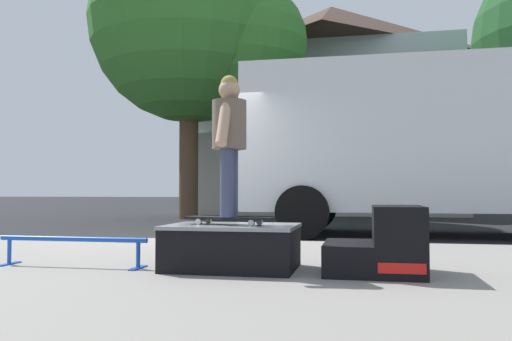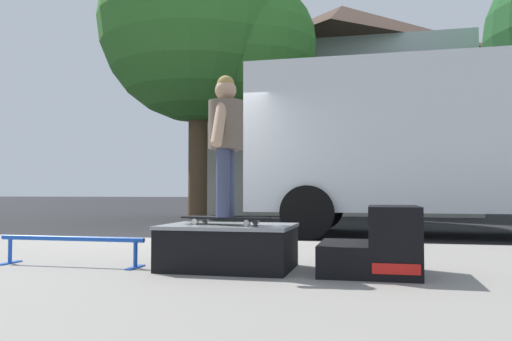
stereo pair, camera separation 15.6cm
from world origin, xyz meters
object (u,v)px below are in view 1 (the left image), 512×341
object	(u,v)px
skateboard	(229,218)
street_tree_main	(201,29)
skate_box	(232,245)
box_truck	(440,142)
skater_kid	(229,133)
kicker_ramp	(383,245)
grind_rail	(72,244)

from	to	relation	value
skateboard	street_tree_main	bearing A→B (deg)	109.08
skate_box	box_truck	size ratio (longest dim) A/B	0.16
skate_box	box_truck	bearing A→B (deg)	65.01
skateboard	skate_box	bearing A→B (deg)	49.37
skateboard	skater_kid	size ratio (longest dim) A/B	0.65
skate_box	skateboard	world-z (taller)	skateboard
skater_kid	street_tree_main	distance (m)	11.61
kicker_ramp	box_truck	bearing A→B (deg)	77.02
kicker_ramp	grind_rail	bearing A→B (deg)	-177.19
kicker_ramp	skate_box	bearing A→B (deg)	179.98
skater_kid	box_truck	world-z (taller)	box_truck
street_tree_main	box_truck	bearing A→B (deg)	-38.20
box_truck	kicker_ramp	bearing A→B (deg)	-102.98
grind_rail	skater_kid	size ratio (longest dim) A/B	1.16
skateboard	box_truck	xyz separation A→B (m)	(2.53, 5.41, 1.14)
kicker_ramp	grind_rail	xyz separation A→B (m)	(-2.72, -0.13, -0.03)
street_tree_main	grind_rail	bearing A→B (deg)	-78.51
kicker_ramp	skateboard	bearing A→B (deg)	-178.85
grind_rail	box_truck	world-z (taller)	box_truck
skate_box	skateboard	size ratio (longest dim) A/B	1.40
box_truck	skateboard	bearing A→B (deg)	-115.08
street_tree_main	kicker_ramp	bearing A→B (deg)	-64.63
skate_box	skater_kid	size ratio (longest dim) A/B	0.91
box_truck	street_tree_main	distance (m)	8.65
skate_box	kicker_ramp	world-z (taller)	kicker_ramp
box_truck	grind_rail	bearing A→B (deg)	-125.67
skateboard	box_truck	distance (m)	6.08
skate_box	grind_rail	world-z (taller)	skate_box
grind_rail	skater_kid	world-z (taller)	skater_kid
kicker_ramp	skateboard	world-z (taller)	kicker_ramp
skate_box	street_tree_main	bearing A→B (deg)	109.24
skate_box	grind_rail	bearing A→B (deg)	-174.73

